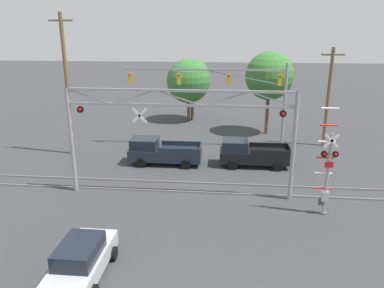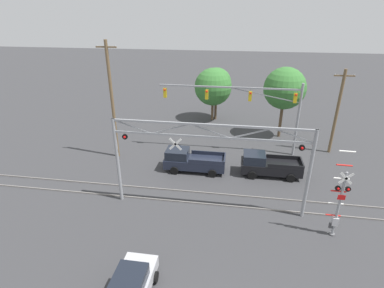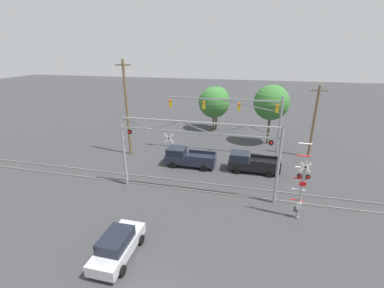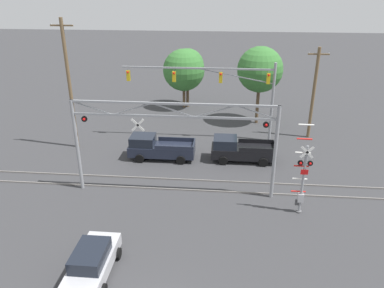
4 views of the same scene
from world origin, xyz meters
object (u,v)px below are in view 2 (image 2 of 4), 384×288
Objects in this scene: pickup_truck_following at (267,165)px; background_tree_far_right_verge at (213,87)px; utility_pole_left at (112,101)px; utility_pole_right at (337,111)px; crossing_gantry at (209,151)px; background_tree_beyond_span at (285,88)px; pickup_truck_lead at (191,161)px; background_tree_far_left_verge at (216,83)px; crossing_signal_mast at (338,205)px; traffic_signal_span at (258,103)px.

background_tree_far_right_verge reaches higher than pickup_truck_following.
utility_pole_left is 1.31× the size of utility_pole_right.
crossing_gantry is 15.70m from background_tree_beyond_span.
background_tree_far_left_verge is at bearing 85.87° from pickup_truck_lead.
utility_pole_right is (6.47, 5.50, 3.30)m from pickup_truck_following.
utility_pole_right is (20.40, 4.06, -1.29)m from utility_pole_left.
background_tree_beyond_span is (1.96, 8.88, 4.50)m from pickup_truck_following.
utility_pole_right reaches higher than pickup_truck_following.
background_tree_far_right_verge is (-0.38, -0.28, -0.46)m from background_tree_far_left_verge.
pickup_truck_following is (-3.51, 7.09, -1.33)m from crossing_signal_mast.
crossing_gantry is 8.48m from crossing_signal_mast.
utility_pole_left is at bearing 167.49° from pickup_truck_lead.
utility_pole_left is 1.64× the size of background_tree_far_left_verge.
traffic_signal_span is 5.44m from background_tree_beyond_span.
traffic_signal_span reaches higher than background_tree_far_left_verge.
pickup_truck_following is at bearing -5.90° from utility_pole_left.
utility_pole_left is (-9.43, 6.84, 1.04)m from crossing_gantry.
traffic_signal_span is 2.01× the size of background_tree_far_left_verge.
crossing_signal_mast is at bearing -66.35° from background_tree_far_left_verge.
crossing_signal_mast is 1.11× the size of pickup_truck_lead.
background_tree_far_left_verge reaches higher than pickup_truck_lead.
background_tree_beyond_span reaches higher than crossing_gantry.
pickup_truck_lead is at bearing -156.31° from utility_pole_right.
crossing_signal_mast is 19.69m from utility_pole_left.
pickup_truck_following is 9.11m from utility_pole_right.
utility_pole_right reaches higher than background_tree_far_right_verge.
utility_pole_left reaches higher than background_tree_beyond_span.
traffic_signal_span is at bearing -63.76° from background_tree_far_left_verge.
pickup_truck_following is at bearing 1.78° from pickup_truck_lead.
crossing_gantry is 2.62× the size of pickup_truck_following.
utility_pole_left is (-13.93, 1.44, 4.59)m from pickup_truck_following.
background_tree_beyond_span is 9.09m from background_tree_far_right_verge.
crossing_signal_mast is at bearing -84.44° from background_tree_beyond_span.
background_tree_far_left_verge is at bearing 146.11° from utility_pole_right.
background_tree_far_right_verge is at bearing 150.86° from background_tree_beyond_span.
background_tree_far_left_verge is (-9.04, 20.65, 2.47)m from crossing_signal_mast.
pickup_truck_following is (0.99, -4.33, -4.08)m from traffic_signal_span.
utility_pole_left is (-17.44, 8.53, 3.26)m from crossing_signal_mast.
background_tree_far_left_verge is at bearing 116.24° from traffic_signal_span.
background_tree_far_right_verge is at bearing 87.39° from pickup_truck_lead.
crossing_signal_mast is at bearing -103.22° from utility_pole_right.
traffic_signal_span is 1.23× the size of utility_pole_left.
utility_pole_right is at bearing 76.78° from crossing_signal_mast.
background_tree_beyond_span is at bearing 143.08° from utility_pole_right.
background_tree_far_right_verge is at bearing 94.33° from crossing_gantry.
crossing_signal_mast is 0.44× the size of traffic_signal_span.
utility_pole_right is at bearing 44.82° from crossing_gantry.
traffic_signal_span is at bearing 111.49° from crossing_signal_mast.
crossing_gantry is 18.73m from background_tree_far_right_verge.
crossing_gantry is 10.36m from traffic_signal_span.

